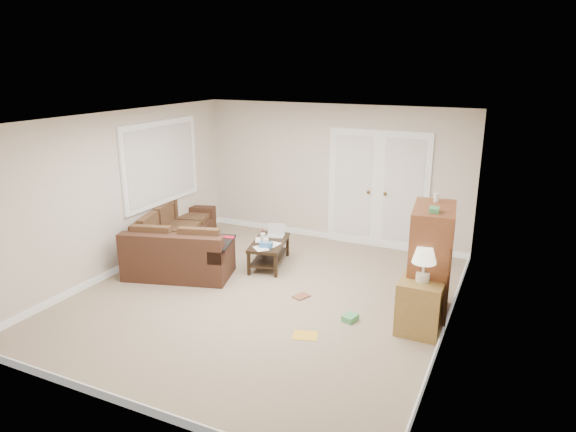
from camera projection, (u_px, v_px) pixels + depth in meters
The scene contains 17 objects.
floor at pixel (264, 296), 7.30m from camera, with size 5.50×5.50×0.00m, color gray.
ceiling at pixel (261, 118), 6.58m from camera, with size 5.00×5.50×0.02m, color white.
wall_left at pixel (120, 193), 7.96m from camera, with size 0.02×5.50×2.50m, color beige.
wall_right at pixel (454, 237), 5.92m from camera, with size 0.02×5.50×2.50m, color beige.
wall_back at pixel (333, 174), 9.33m from camera, with size 5.00×0.02×2.50m, color beige.
wall_front at pixel (118, 290), 4.56m from camera, with size 5.00×0.02×2.50m, color beige.
baseboards at pixel (263, 293), 7.28m from camera, with size 5.00×5.50×0.10m, color silver, non-canonical shape.
french_doors at pixel (377, 190), 9.01m from camera, with size 1.80×0.05×2.13m.
window_left at pixel (162, 163), 8.72m from camera, with size 0.05×1.92×1.42m.
sectional_sofa at pixel (178, 244), 8.50m from camera, with size 2.24×2.57×0.75m.
coffee_table at pixel (269, 252), 8.37m from camera, with size 0.73×1.10×0.69m.
tv_armoire at pixel (430, 262), 6.56m from camera, with size 0.61×0.97×1.58m.
side_cabinet at pixel (421, 302), 6.23m from camera, with size 0.52×0.52×1.10m.
space_heater at pixel (434, 258), 8.35m from camera, with size 0.11×0.09×0.27m, color white.
floor_magazine at pixel (305, 335), 6.24m from camera, with size 0.30×0.23×0.01m, color gold.
floor_greenbox at pixel (350, 318), 6.59m from camera, with size 0.15×0.20×0.08m, color #469A5A.
floor_book at pixel (297, 294), 7.33m from camera, with size 0.17×0.23×0.02m, color brown.
Camera 1 is at (3.15, -5.89, 3.19)m, focal length 32.00 mm.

